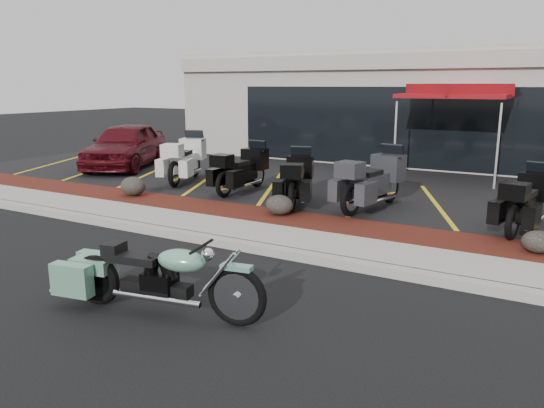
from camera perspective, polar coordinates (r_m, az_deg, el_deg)
The scene contains 18 objects.
ground at distance 8.70m, azimuth -5.72°, elevation -6.56°, with size 90.00×90.00×0.00m, color black.
curb at distance 9.39m, azimuth -2.56°, elevation -4.58°, with size 24.00×0.25×0.15m, color gray.
sidewalk at distance 9.96m, azimuth -0.43°, elevation -3.54°, with size 24.00×1.20×0.15m, color gray.
mulch_bed at distance 10.98m, azimuth 2.70°, elevation -1.99°, with size 24.00×1.20×0.16m, color #350C0C.
upper_lot at distance 15.88m, azimuth 11.55°, elevation 2.34°, with size 26.00×9.60×0.15m, color black.
dealership_building at distance 21.70m, azimuth 17.03°, elevation 9.91°, with size 18.00×8.16×4.00m.
boulder_left at distance 13.64m, azimuth -14.71°, elevation 1.87°, with size 0.66×0.55×0.47m, color black.
boulder_mid at distance 11.22m, azimuth 0.81°, elevation -0.10°, with size 0.61×0.51×0.43m, color black.
boulder_right at distance 9.74m, azimuth 26.73°, elevation -3.66°, with size 0.52×0.44×0.37m, color black.
hero_cruiser at distance 6.40m, azimuth -3.80°, elevation -8.94°, with size 2.86×0.73×1.01m, color #659D82, non-canonical shape.
touring_white at distance 16.07m, azimuth -8.33°, elevation 5.39°, with size 2.41×0.92×1.40m, color white, non-canonical shape.
touring_black_front at distance 14.29m, azimuth -1.59°, elevation 4.35°, with size 2.19×0.84×1.27m, color black, non-canonical shape.
touring_black_mid at distance 12.97m, azimuth 3.11°, elevation 3.47°, with size 2.18×0.83×1.27m, color black, non-canonical shape.
touring_grey at distance 12.64m, azimuth 12.66°, elevation 3.21°, with size 2.38×0.91×1.39m, color #323238, non-canonical shape.
touring_black_rear at distance 11.76m, azimuth 26.59°, elevation 1.11°, with size 2.14×0.82×1.24m, color black, non-canonical shape.
parked_car at distance 18.39m, azimuth -15.47°, elevation 6.12°, with size 1.76×4.38×1.49m, color #4A0A12.
traffic_cone at distance 16.02m, azimuth 8.81°, elevation 3.70°, with size 0.30×0.30×0.49m, color orange.
popup_canopy at distance 16.65m, azimuth 19.33°, elevation 11.24°, with size 3.64×3.64×2.74m.
Camera 1 is at (4.77, -6.69, 2.86)m, focal length 35.00 mm.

